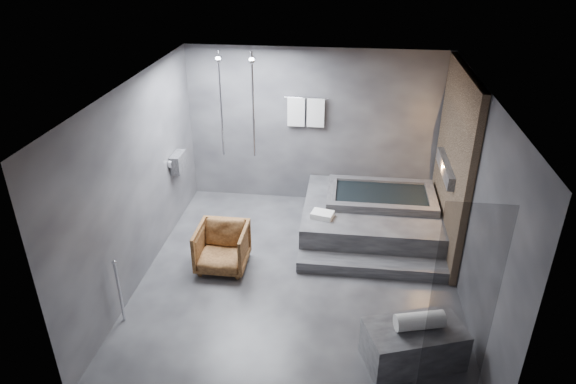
# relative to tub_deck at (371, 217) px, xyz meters

# --- Properties ---
(room) EXTENTS (5.00, 5.04, 2.82)m
(room) POSITION_rel_tub_deck_xyz_m (-0.65, -1.21, 1.48)
(room) COLOR #28282A
(room) RESTS_ON ground
(tub_deck) EXTENTS (2.20, 2.00, 0.50)m
(tub_deck) POSITION_rel_tub_deck_xyz_m (0.00, 0.00, 0.00)
(tub_deck) COLOR #2D2D2F
(tub_deck) RESTS_ON ground
(tub_step) EXTENTS (2.20, 0.36, 0.18)m
(tub_step) POSITION_rel_tub_deck_xyz_m (0.00, -1.18, -0.16)
(tub_step) COLOR #2D2D2F
(tub_step) RESTS_ON ground
(concrete_bench) EXTENTS (1.25, 0.94, 0.50)m
(concrete_bench) POSITION_rel_tub_deck_xyz_m (0.44, -2.90, -0.00)
(concrete_bench) COLOR #2F2F31
(concrete_bench) RESTS_ON ground
(driftwood_chair) EXTENTS (0.73, 0.75, 0.68)m
(driftwood_chair) POSITION_rel_tub_deck_xyz_m (-2.20, -1.33, 0.09)
(driftwood_chair) COLOR #452711
(driftwood_chair) RESTS_ON ground
(rolled_towel) EXTENTS (0.59, 0.34, 0.20)m
(rolled_towel) POSITION_rel_tub_deck_xyz_m (0.47, -2.90, 0.35)
(rolled_towel) COLOR white
(rolled_towel) RESTS_ON concrete_bench
(deck_towel) EXTENTS (0.38, 0.32, 0.09)m
(deck_towel) POSITION_rel_tub_deck_xyz_m (-0.78, -0.53, 0.29)
(deck_towel) COLOR white
(deck_towel) RESTS_ON tub_deck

